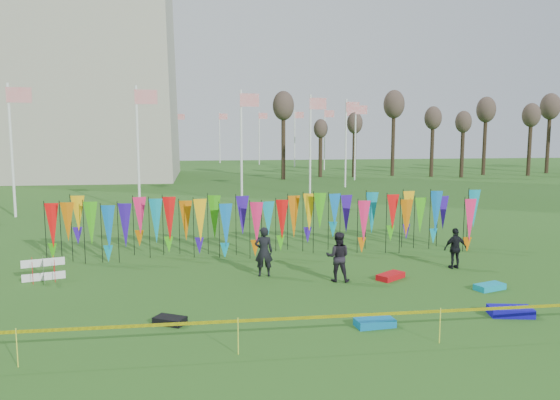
{
  "coord_description": "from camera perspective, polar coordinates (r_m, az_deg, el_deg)",
  "views": [
    {
      "loc": [
        -2.69,
        -14.58,
        5.26
      ],
      "look_at": [
        0.22,
        6.0,
        2.58
      ],
      "focal_mm": 35.0,
      "sensor_mm": 36.0,
      "label": 1
    }
  ],
  "objects": [
    {
      "name": "ground",
      "position": [
        15.73,
        2.33,
        -12.19
      ],
      "size": [
        160.0,
        160.0,
        0.0
      ],
      "primitive_type": "plane",
      "color": "#255217",
      "rests_on": "ground"
    },
    {
      "name": "flagpole_ring",
      "position": [
        63.6,
        -18.4,
        5.86
      ],
      "size": [
        57.4,
        56.16,
        8.0
      ],
      "color": "white",
      "rests_on": "ground"
    },
    {
      "name": "banner_row",
      "position": [
        23.11,
        -0.57,
        -1.74
      ],
      "size": [
        18.64,
        0.64,
        2.49
      ],
      "color": "black",
      "rests_on": "ground"
    },
    {
      "name": "caution_tape_near",
      "position": [
        13.32,
        3.19,
        -12.33
      ],
      "size": [
        26.0,
        0.02,
        0.9
      ],
      "color": "#FBF505",
      "rests_on": "ground"
    },
    {
      "name": "tree_line",
      "position": [
        68.09,
        22.78,
        7.56
      ],
      "size": [
        53.92,
        1.92,
        7.84
      ],
      "color": "#37291B",
      "rests_on": "ground"
    },
    {
      "name": "box_kite",
      "position": [
        20.94,
        -23.49,
        -6.69
      ],
      "size": [
        0.72,
        0.72,
        0.8
      ],
      "rotation": [
        0.0,
        0.0,
        0.29
      ],
      "color": "red",
      "rests_on": "ground"
    },
    {
      "name": "person_left",
      "position": [
        19.72,
        -1.71,
        -5.41
      ],
      "size": [
        0.69,
        0.52,
        1.8
      ],
      "primitive_type": "imported",
      "rotation": [
        0.0,
        0.0,
        3.08
      ],
      "color": "black",
      "rests_on": "ground"
    },
    {
      "name": "person_mid",
      "position": [
        19.17,
        6.08,
        -5.91
      ],
      "size": [
        0.96,
        0.73,
        1.75
      ],
      "primitive_type": "imported",
      "rotation": [
        0.0,
        0.0,
        2.87
      ],
      "color": "black",
      "rests_on": "ground"
    },
    {
      "name": "person_right",
      "position": [
        21.86,
        17.85,
        -4.83
      ],
      "size": [
        0.95,
        0.59,
        1.56
      ],
      "primitive_type": "imported",
      "rotation": [
        0.0,
        0.0,
        3.22
      ],
      "color": "black",
      "rests_on": "ground"
    },
    {
      "name": "kite_bag_turquoise",
      "position": [
        15.26,
        9.88,
        -12.51
      ],
      "size": [
        1.09,
        0.63,
        0.21
      ],
      "primitive_type": "cube",
      "rotation": [
        0.0,
        0.0,
        0.1
      ],
      "color": "#0C74B5",
      "rests_on": "ground"
    },
    {
      "name": "kite_bag_blue",
      "position": [
        17.16,
        22.95,
        -10.67
      ],
      "size": [
        1.28,
        0.84,
        0.25
      ],
      "primitive_type": "cube",
      "rotation": [
        0.0,
        0.0,
        -0.2
      ],
      "color": "#110BB4",
      "rests_on": "ground"
    },
    {
      "name": "kite_bag_red",
      "position": [
        19.92,
        11.48,
        -7.8
      ],
      "size": [
        1.19,
        1.07,
        0.2
      ],
      "primitive_type": "cube",
      "rotation": [
        0.0,
        0.0,
        0.64
      ],
      "color": "red",
      "rests_on": "ground"
    },
    {
      "name": "kite_bag_black",
      "position": [
        15.52,
        -11.43,
        -12.23
      ],
      "size": [
        0.96,
        0.82,
        0.19
      ],
      "primitive_type": "cube",
      "rotation": [
        0.0,
        0.0,
        -0.5
      ],
      "color": "black",
      "rests_on": "ground"
    },
    {
      "name": "kite_bag_teal",
      "position": [
        19.55,
        21.06,
        -8.46
      ],
      "size": [
        1.12,
        0.79,
        0.19
      ],
      "primitive_type": "cube",
      "rotation": [
        0.0,
        0.0,
        0.32
      ],
      "color": "#0D9DC3",
      "rests_on": "ground"
    }
  ]
}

